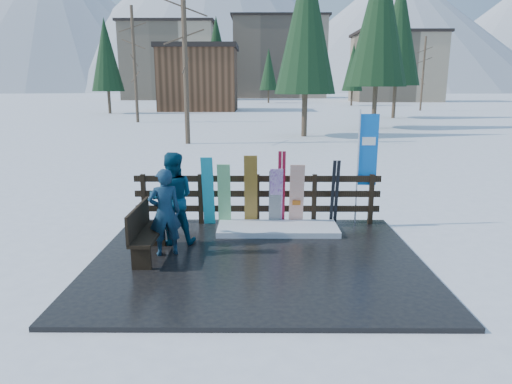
{
  "coord_description": "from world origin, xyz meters",
  "views": [
    {
      "loc": [
        0.02,
        -7.92,
        3.16
      ],
      "look_at": [
        -0.02,
        1.0,
        1.1
      ],
      "focal_mm": 32.0,
      "sensor_mm": 36.0,
      "label": 1
    }
  ],
  "objects_px": {
    "person_front": "(165,212)",
    "person_back": "(172,198)",
    "bench": "(145,230)",
    "snowboard_0": "(208,192)",
    "snowboard_2": "(251,191)",
    "snowboard_5": "(297,195)",
    "snowboard_4": "(275,198)",
    "snowboard_3": "(276,197)",
    "snowboard_1": "(224,195)",
    "rental_flag": "(366,154)"
  },
  "relations": [
    {
      "from": "snowboard_1",
      "to": "snowboard_5",
      "type": "height_order",
      "value": "snowboard_1"
    },
    {
      "from": "snowboard_5",
      "to": "rental_flag",
      "type": "xyz_separation_m",
      "value": [
        1.56,
        0.27,
        0.89
      ]
    },
    {
      "from": "snowboard_2",
      "to": "person_front",
      "type": "relative_size",
      "value": 1.02
    },
    {
      "from": "bench",
      "to": "person_front",
      "type": "bearing_deg",
      "value": 21.44
    },
    {
      "from": "snowboard_0",
      "to": "snowboard_5",
      "type": "height_order",
      "value": "snowboard_0"
    },
    {
      "from": "snowboard_4",
      "to": "bench",
      "type": "bearing_deg",
      "value": -141.94
    },
    {
      "from": "bench",
      "to": "snowboard_3",
      "type": "relative_size",
      "value": 1.08
    },
    {
      "from": "snowboard_2",
      "to": "person_front",
      "type": "xyz_separation_m",
      "value": [
        -1.56,
        -1.79,
        0.0
      ]
    },
    {
      "from": "snowboard_0",
      "to": "snowboard_3",
      "type": "bearing_deg",
      "value": 0.0
    },
    {
      "from": "snowboard_5",
      "to": "snowboard_0",
      "type": "bearing_deg",
      "value": -180.0
    },
    {
      "from": "rental_flag",
      "to": "person_front",
      "type": "distance_m",
      "value": 4.69
    },
    {
      "from": "snowboard_1",
      "to": "snowboard_4",
      "type": "height_order",
      "value": "snowboard_1"
    },
    {
      "from": "snowboard_0",
      "to": "person_front",
      "type": "distance_m",
      "value": 1.89
    },
    {
      "from": "rental_flag",
      "to": "snowboard_5",
      "type": "bearing_deg",
      "value": -170.16
    },
    {
      "from": "bench",
      "to": "snowboard_3",
      "type": "bearing_deg",
      "value": 37.77
    },
    {
      "from": "snowboard_2",
      "to": "snowboard_4",
      "type": "bearing_deg",
      "value": 0.0
    },
    {
      "from": "rental_flag",
      "to": "bench",
      "type": "bearing_deg",
      "value": -153.98
    },
    {
      "from": "snowboard_1",
      "to": "person_front",
      "type": "distance_m",
      "value": 2.03
    },
    {
      "from": "rental_flag",
      "to": "person_back",
      "type": "distance_m",
      "value": 4.4
    },
    {
      "from": "person_front",
      "to": "snowboard_1",
      "type": "bearing_deg",
      "value": -139.47
    },
    {
      "from": "snowboard_2",
      "to": "rental_flag",
      "type": "distance_m",
      "value": 2.71
    },
    {
      "from": "bench",
      "to": "snowboard_4",
      "type": "bearing_deg",
      "value": 38.06
    },
    {
      "from": "snowboard_0",
      "to": "snowboard_5",
      "type": "xyz_separation_m",
      "value": [
        1.98,
        0.0,
        -0.09
      ]
    },
    {
      "from": "snowboard_2",
      "to": "snowboard_5",
      "type": "height_order",
      "value": "snowboard_2"
    },
    {
      "from": "bench",
      "to": "snowboard_4",
      "type": "distance_m",
      "value": 3.13
    },
    {
      "from": "person_front",
      "to": "person_back",
      "type": "bearing_deg",
      "value": -113.15
    },
    {
      "from": "bench",
      "to": "snowboard_5",
      "type": "height_order",
      "value": "snowboard_5"
    },
    {
      "from": "snowboard_0",
      "to": "snowboard_3",
      "type": "height_order",
      "value": "snowboard_0"
    },
    {
      "from": "snowboard_0",
      "to": "person_back",
      "type": "bearing_deg",
      "value": -117.13
    },
    {
      "from": "bench",
      "to": "snowboard_2",
      "type": "xyz_separation_m",
      "value": [
        1.92,
        1.93,
        0.3
      ]
    },
    {
      "from": "snowboard_1",
      "to": "rental_flag",
      "type": "relative_size",
      "value": 0.56
    },
    {
      "from": "snowboard_4",
      "to": "rental_flag",
      "type": "relative_size",
      "value": 0.5
    },
    {
      "from": "snowboard_2",
      "to": "person_back",
      "type": "relative_size",
      "value": 0.9
    },
    {
      "from": "snowboard_3",
      "to": "rental_flag",
      "type": "bearing_deg",
      "value": 7.64
    },
    {
      "from": "snowboard_4",
      "to": "person_front",
      "type": "xyz_separation_m",
      "value": [
        -2.1,
        -1.79,
        0.18
      ]
    },
    {
      "from": "snowboard_3",
      "to": "bench",
      "type": "bearing_deg",
      "value": -142.23
    },
    {
      "from": "snowboard_2",
      "to": "person_back",
      "type": "height_order",
      "value": "person_back"
    },
    {
      "from": "snowboard_1",
      "to": "snowboard_3",
      "type": "relative_size",
      "value": 1.05
    },
    {
      "from": "snowboard_2",
      "to": "snowboard_3",
      "type": "distance_m",
      "value": 0.59
    },
    {
      "from": "snowboard_0",
      "to": "snowboard_4",
      "type": "distance_m",
      "value": 1.5
    },
    {
      "from": "snowboard_2",
      "to": "snowboard_4",
      "type": "xyz_separation_m",
      "value": [
        0.54,
        0.0,
        -0.17
      ]
    },
    {
      "from": "snowboard_0",
      "to": "snowboard_2",
      "type": "relative_size",
      "value": 0.99
    },
    {
      "from": "rental_flag",
      "to": "snowboard_3",
      "type": "bearing_deg",
      "value": -172.36
    },
    {
      "from": "rental_flag",
      "to": "person_back",
      "type": "height_order",
      "value": "rental_flag"
    },
    {
      "from": "snowboard_0",
      "to": "snowboard_4",
      "type": "bearing_deg",
      "value": 0.0
    },
    {
      "from": "bench",
      "to": "snowboard_3",
      "type": "height_order",
      "value": "snowboard_3"
    },
    {
      "from": "rental_flag",
      "to": "person_front",
      "type": "relative_size",
      "value": 1.59
    },
    {
      "from": "bench",
      "to": "snowboard_2",
      "type": "distance_m",
      "value": 2.74
    },
    {
      "from": "snowboard_1",
      "to": "snowboard_4",
      "type": "distance_m",
      "value": 1.14
    },
    {
      "from": "bench",
      "to": "snowboard_3",
      "type": "distance_m",
      "value": 3.15
    }
  ]
}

